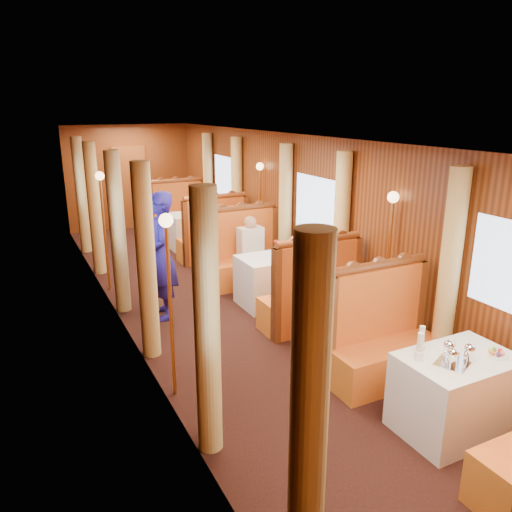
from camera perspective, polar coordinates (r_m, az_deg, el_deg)
floor at (r=7.45m, az=-3.06°, el=-6.35°), size 3.00×12.00×0.01m
ceiling at (r=6.86m, az=-3.39°, el=13.21°), size 3.00×12.00×0.01m
wall_far at (r=12.70m, az=-14.25°, el=8.72°), size 3.00×0.01×2.50m
wall_left at (r=6.62m, az=-15.20°, el=1.53°), size 0.01×12.00×2.50m
wall_right at (r=7.76m, az=7.02°, el=4.19°), size 0.01×12.00×2.50m
doorway_far at (r=12.70m, az=-14.14°, el=7.59°), size 0.80×0.04×2.00m
table_near at (r=5.13m, az=21.81°, el=-14.37°), size 1.05×0.72×0.75m
banquette_near_aft at (r=5.72m, az=14.28°, el=-9.70°), size 1.30×0.55×1.34m
table_mid at (r=7.62m, az=2.07°, el=-2.77°), size 1.05×0.72×0.75m
banquette_mid_fwd at (r=6.79m, az=6.20°, el=-4.93°), size 1.30×0.55×1.34m
banquette_mid_aft at (r=8.46m, az=-1.22°, el=-0.40°), size 1.30×0.55×1.34m
table_far at (r=10.69m, az=-6.97°, el=2.88°), size 1.05×0.72×0.75m
banquette_far_fwd at (r=9.76m, az=-4.95°, el=1.89°), size 1.30×0.55×1.34m
banquette_far_aft at (r=11.62m, az=-8.70°, el=4.18°), size 1.30×0.55×1.34m
tea_tray at (r=4.83m, az=21.66°, el=-11.21°), size 0.42×0.38×0.01m
teapot_left at (r=4.75m, az=21.53°, el=-10.91°), size 0.17×0.13×0.13m
teapot_right at (r=4.88m, az=23.17°, el=-10.35°), size 0.19×0.16×0.13m
teapot_back at (r=4.86m, az=21.16°, el=-10.19°), size 0.20×0.17×0.14m
fruit_plate at (r=5.11m, az=25.75°, el=-10.01°), size 0.20×0.20×0.05m
cup_inboard at (r=4.73m, az=18.17°, el=-10.11°), size 0.08×0.08×0.26m
cup_outboard at (r=4.87m, az=18.35°, el=-9.33°), size 0.08×0.08×0.26m
rose_vase_mid at (r=7.48m, az=2.29°, el=1.29°), size 0.06×0.06×0.36m
rose_vase_far at (r=10.55m, az=-7.18°, el=5.75°), size 0.06×0.06×0.36m
window_left_near at (r=3.39m, az=-2.56°, el=-9.09°), size 0.01×1.20×0.90m
curtain_left_near_a at (r=2.98m, az=6.00°, el=-19.31°), size 0.22×0.22×2.35m
curtain_left_near_b at (r=4.20m, az=-5.61°, el=-7.99°), size 0.22×0.22×2.35m
curtain_right_near_b at (r=5.71m, az=21.16°, el=-2.25°), size 0.22×0.22×2.35m
window_left_mid at (r=6.58m, az=-15.20°, el=3.23°), size 0.01×1.20×0.90m
curtain_left_mid_a at (r=5.93m, az=-12.43°, el=-0.78°), size 0.22×0.22×2.35m
curtain_left_mid_b at (r=7.40m, az=-15.51°, el=2.50°), size 0.22×0.22×2.35m
window_right_mid at (r=7.71m, az=6.98°, el=5.64°), size 0.01×1.20×0.90m
curtain_right_mid_a at (r=7.09m, az=9.66°, el=2.25°), size 0.22×0.22×2.35m
curtain_right_mid_b at (r=8.36m, az=3.36°, el=4.68°), size 0.22×0.22×2.35m
window_left_far at (r=9.98m, az=-19.44°, el=7.35°), size 0.01×1.20×0.90m
curtain_left_far_a at (r=9.27m, az=-17.97°, el=5.10°), size 0.22×0.22×2.35m
curtain_left_far_b at (r=10.80m, az=-19.33°, el=6.53°), size 0.22×0.22×2.35m
window_right_far at (r=10.75m, az=-3.45°, el=8.89°), size 0.01×1.20×0.90m
curtain_right_far_a at (r=10.05m, az=-2.20°, el=6.76°), size 0.22×0.22×2.35m
curtain_right_far_b at (r=11.47m, az=-5.48°, el=7.96°), size 0.22×0.22×2.35m
sconce_left_fore at (r=4.97m, az=-9.96°, el=-1.55°), size 0.14×0.14×1.95m
sconce_right_fore at (r=6.32m, az=15.07°, el=2.09°), size 0.14×0.14×1.95m
sconce_left_aft at (r=8.29m, az=-17.13°, el=5.34°), size 0.14×0.14×1.95m
sconce_right_aft at (r=9.16m, az=0.44°, el=7.12°), size 0.14×0.14×1.95m
steward at (r=7.10m, az=-10.81°, el=-0.01°), size 0.54×0.72×1.82m
passenger at (r=8.18m, az=-0.55°, el=1.31°), size 0.40×0.44×0.76m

